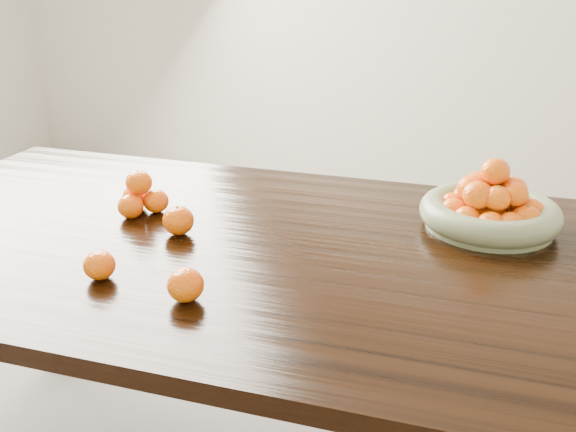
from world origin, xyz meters
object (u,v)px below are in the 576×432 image
(fruit_bowl, at_px, (490,209))
(dining_table, at_px, (272,280))
(loose_orange_0, at_px, (178,221))
(orange_pyramid, at_px, (140,196))

(fruit_bowl, bearing_deg, dining_table, -152.41)
(dining_table, distance_m, fruit_bowl, 0.53)
(dining_table, relative_size, loose_orange_0, 27.90)
(fruit_bowl, distance_m, orange_pyramid, 0.84)
(fruit_bowl, bearing_deg, orange_pyramid, -169.27)
(fruit_bowl, xyz_separation_m, orange_pyramid, (-0.82, -0.16, -0.00))
(dining_table, distance_m, loose_orange_0, 0.25)
(fruit_bowl, distance_m, loose_orange_0, 0.72)
(dining_table, bearing_deg, orange_pyramid, 167.34)
(orange_pyramid, relative_size, loose_orange_0, 1.77)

